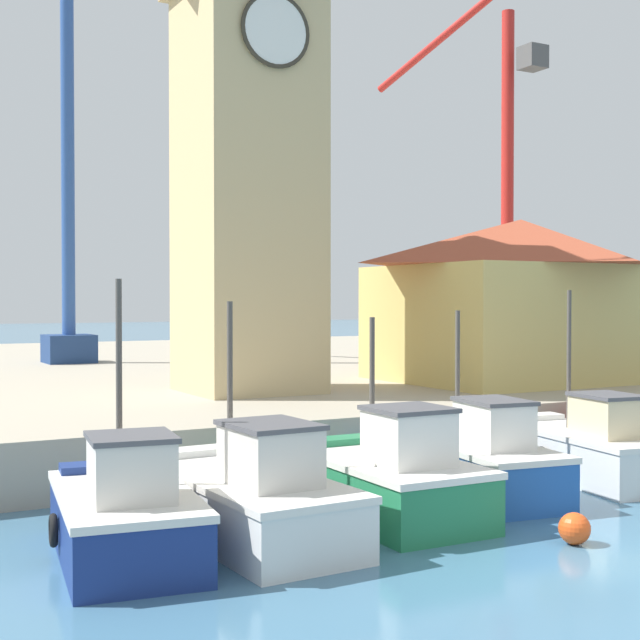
{
  "coord_description": "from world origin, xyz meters",
  "views": [
    {
      "loc": [
        -10.59,
        -8.66,
        3.99
      ],
      "look_at": [
        0.05,
        10.75,
        3.5
      ],
      "focal_mm": 50.0,
      "sensor_mm": 36.0,
      "label": 1
    }
  ],
  "objects_px": {
    "fishing_boat_center": "(586,448)",
    "clock_tower": "(248,121)",
    "mooring_buoy": "(574,529)",
    "fishing_boat_far_left": "(125,514)",
    "warehouse_right": "(521,298)",
    "fishing_boat_left_inner": "(388,479)",
    "port_crane_far": "(502,222)",
    "fishing_boat_left_outer": "(248,497)",
    "fishing_boat_mid_left": "(473,459)",
    "port_crane_near": "(66,169)"
  },
  "relations": [
    {
      "from": "fishing_boat_far_left",
      "to": "fishing_boat_center",
      "type": "height_order",
      "value": "fishing_boat_far_left"
    },
    {
      "from": "clock_tower",
      "to": "warehouse_right",
      "type": "distance_m",
      "value": 11.03
    },
    {
      "from": "clock_tower",
      "to": "mooring_buoy",
      "type": "distance_m",
      "value": 15.99
    },
    {
      "from": "fishing_boat_left_inner",
      "to": "port_crane_far",
      "type": "distance_m",
      "value": 25.92
    },
    {
      "from": "fishing_boat_left_outer",
      "to": "fishing_boat_center",
      "type": "xyz_separation_m",
      "value": [
        8.65,
        0.91,
        -0.01
      ]
    },
    {
      "from": "mooring_buoy",
      "to": "port_crane_near",
      "type": "bearing_deg",
      "value": 93.51
    },
    {
      "from": "warehouse_right",
      "to": "port_crane_far",
      "type": "height_order",
      "value": "port_crane_far"
    },
    {
      "from": "port_crane_near",
      "to": "warehouse_right",
      "type": "bearing_deg",
      "value": -53.65
    },
    {
      "from": "fishing_boat_far_left",
      "to": "warehouse_right",
      "type": "relative_size",
      "value": 0.48
    },
    {
      "from": "fishing_boat_center",
      "to": "fishing_boat_mid_left",
      "type": "bearing_deg",
      "value": 179.05
    },
    {
      "from": "fishing_boat_center",
      "to": "mooring_buoy",
      "type": "bearing_deg",
      "value": -137.11
    },
    {
      "from": "fishing_boat_far_left",
      "to": "warehouse_right",
      "type": "xyz_separation_m",
      "value": [
        16.49,
        9.67,
        3.39
      ]
    },
    {
      "from": "clock_tower",
      "to": "port_crane_far",
      "type": "relative_size",
      "value": 0.98
    },
    {
      "from": "fishing_boat_far_left",
      "to": "fishing_boat_left_outer",
      "type": "bearing_deg",
      "value": 4.09
    },
    {
      "from": "fishing_boat_left_outer",
      "to": "mooring_buoy",
      "type": "bearing_deg",
      "value": -32.96
    },
    {
      "from": "fishing_boat_left_inner",
      "to": "fishing_boat_mid_left",
      "type": "distance_m",
      "value": 2.87
    },
    {
      "from": "fishing_boat_left_inner",
      "to": "warehouse_right",
      "type": "xyz_separation_m",
      "value": [
        11.52,
        9.49,
        3.36
      ]
    },
    {
      "from": "fishing_boat_left_inner",
      "to": "clock_tower",
      "type": "distance_m",
      "value": 13.47
    },
    {
      "from": "clock_tower",
      "to": "port_crane_near",
      "type": "height_order",
      "value": "port_crane_near"
    },
    {
      "from": "fishing_boat_center",
      "to": "clock_tower",
      "type": "bearing_deg",
      "value": 113.2
    },
    {
      "from": "fishing_boat_far_left",
      "to": "fishing_boat_left_inner",
      "type": "distance_m",
      "value": 4.97
    },
    {
      "from": "fishing_boat_far_left",
      "to": "fishing_boat_mid_left",
      "type": "xyz_separation_m",
      "value": [
        7.68,
        1.12,
        0.01
      ]
    },
    {
      "from": "fishing_boat_mid_left",
      "to": "clock_tower",
      "type": "bearing_deg",
      "value": 95.55
    },
    {
      "from": "clock_tower",
      "to": "port_crane_far",
      "type": "xyz_separation_m",
      "value": [
        15.87,
        7.43,
        -1.72
      ]
    },
    {
      "from": "fishing_boat_left_outer",
      "to": "warehouse_right",
      "type": "height_order",
      "value": "warehouse_right"
    },
    {
      "from": "clock_tower",
      "to": "port_crane_near",
      "type": "distance_m",
      "value": 15.03
    },
    {
      "from": "fishing_boat_left_outer",
      "to": "port_crane_far",
      "type": "height_order",
      "value": "port_crane_far"
    },
    {
      "from": "fishing_boat_mid_left",
      "to": "port_crane_far",
      "type": "xyz_separation_m",
      "value": [
        14.96,
        16.76,
        6.82
      ]
    },
    {
      "from": "fishing_boat_mid_left",
      "to": "fishing_boat_left_outer",
      "type": "bearing_deg",
      "value": -170.11
    },
    {
      "from": "fishing_boat_mid_left",
      "to": "warehouse_right",
      "type": "relative_size",
      "value": 0.56
    },
    {
      "from": "fishing_boat_mid_left",
      "to": "fishing_boat_center",
      "type": "xyz_separation_m",
      "value": [
        3.12,
        -0.05,
        -0.01
      ]
    },
    {
      "from": "fishing_boat_mid_left",
      "to": "fishing_boat_far_left",
      "type": "bearing_deg",
      "value": -171.72
    },
    {
      "from": "fishing_boat_left_inner",
      "to": "fishing_boat_center",
      "type": "relative_size",
      "value": 0.87
    },
    {
      "from": "fishing_boat_far_left",
      "to": "fishing_boat_left_outer",
      "type": "distance_m",
      "value": 2.16
    },
    {
      "from": "fishing_boat_far_left",
      "to": "mooring_buoy",
      "type": "bearing_deg",
      "value": -22.6
    },
    {
      "from": "fishing_boat_far_left",
      "to": "warehouse_right",
      "type": "height_order",
      "value": "warehouse_right"
    },
    {
      "from": "port_crane_far",
      "to": "mooring_buoy",
      "type": "distance_m",
      "value": 27.1
    },
    {
      "from": "fishing_boat_left_outer",
      "to": "clock_tower",
      "type": "xyz_separation_m",
      "value": [
        4.62,
        10.3,
        8.55
      ]
    },
    {
      "from": "warehouse_right",
      "to": "port_crane_near",
      "type": "bearing_deg",
      "value": 126.35
    },
    {
      "from": "fishing_boat_left_inner",
      "to": "warehouse_right",
      "type": "relative_size",
      "value": 0.47
    },
    {
      "from": "fishing_boat_center",
      "to": "warehouse_right",
      "type": "bearing_deg",
      "value": 56.51
    },
    {
      "from": "fishing_boat_left_outer",
      "to": "fishing_boat_center",
      "type": "relative_size",
      "value": 1.05
    },
    {
      "from": "fishing_boat_center",
      "to": "port_crane_far",
      "type": "xyz_separation_m",
      "value": [
        11.85,
        16.81,
        6.83
      ]
    },
    {
      "from": "fishing_boat_far_left",
      "to": "fishing_boat_center",
      "type": "xyz_separation_m",
      "value": [
        10.8,
        1.07,
        -0.0
      ]
    },
    {
      "from": "fishing_boat_left_outer",
      "to": "fishing_boat_left_inner",
      "type": "xyz_separation_m",
      "value": [
        2.82,
        0.02,
        0.03
      ]
    },
    {
      "from": "fishing_boat_mid_left",
      "to": "fishing_boat_left_inner",
      "type": "bearing_deg",
      "value": -160.9
    },
    {
      "from": "port_crane_near",
      "to": "fishing_boat_mid_left",
      "type": "bearing_deg",
      "value": -83.55
    },
    {
      "from": "fishing_boat_mid_left",
      "to": "port_crane_near",
      "type": "xyz_separation_m",
      "value": [
        -2.74,
        24.24,
        8.94
      ]
    },
    {
      "from": "fishing_boat_left_inner",
      "to": "port_crane_far",
      "type": "relative_size",
      "value": 0.25
    },
    {
      "from": "fishing_boat_center",
      "to": "clock_tower",
      "type": "height_order",
      "value": "clock_tower"
    }
  ]
}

